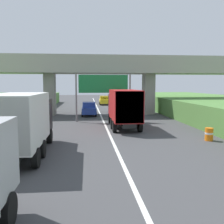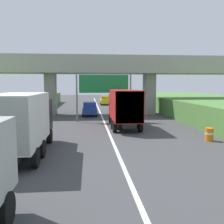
{
  "view_description": "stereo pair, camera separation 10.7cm",
  "coord_description": "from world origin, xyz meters",
  "px_view_note": "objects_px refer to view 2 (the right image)",
  "views": [
    {
      "loc": [
        -1.73,
        1.93,
        3.89
      ],
      "look_at": [
        0.0,
        19.36,
        2.0
      ],
      "focal_mm": 40.47,
      "sensor_mm": 36.0,
      "label": 1
    },
    {
      "loc": [
        -1.63,
        1.92,
        3.89
      ],
      "look_at": [
        0.0,
        19.36,
        2.0
      ],
      "focal_mm": 40.47,
      "sensor_mm": 36.0,
      "label": 2
    }
  ],
  "objects_px": {
    "truck_red": "(124,106)",
    "truck_black": "(23,121)",
    "construction_barrel_3": "(209,134)",
    "car_blue": "(90,109)",
    "car_yellow": "(105,100)",
    "overhead_highway_sign": "(104,87)"
  },
  "relations": [
    {
      "from": "truck_black",
      "to": "car_yellow",
      "type": "height_order",
      "value": "truck_black"
    },
    {
      "from": "truck_red",
      "to": "car_yellow",
      "type": "height_order",
      "value": "truck_red"
    },
    {
      "from": "overhead_highway_sign",
      "to": "truck_black",
      "type": "xyz_separation_m",
      "value": [
        -5.22,
        -12.58,
        -1.76
      ]
    },
    {
      "from": "car_blue",
      "to": "construction_barrel_3",
      "type": "bearing_deg",
      "value": -61.76
    },
    {
      "from": "overhead_highway_sign",
      "to": "car_yellow",
      "type": "height_order",
      "value": "overhead_highway_sign"
    },
    {
      "from": "construction_barrel_3",
      "to": "car_blue",
      "type": "bearing_deg",
      "value": 118.24
    },
    {
      "from": "truck_red",
      "to": "truck_black",
      "type": "xyz_separation_m",
      "value": [
        -6.78,
        -8.51,
        0.0
      ]
    },
    {
      "from": "truck_red",
      "to": "overhead_highway_sign",
      "type": "bearing_deg",
      "value": 110.98
    },
    {
      "from": "overhead_highway_sign",
      "to": "construction_barrel_3",
      "type": "xyz_separation_m",
      "value": [
        6.74,
        -10.09,
        -3.23
      ]
    },
    {
      "from": "truck_red",
      "to": "car_yellow",
      "type": "xyz_separation_m",
      "value": [
        0.05,
        26.52,
        -1.08
      ]
    },
    {
      "from": "truck_red",
      "to": "car_yellow",
      "type": "distance_m",
      "value": 26.54
    },
    {
      "from": "car_yellow",
      "to": "car_blue",
      "type": "bearing_deg",
      "value": -100.17
    },
    {
      "from": "truck_black",
      "to": "truck_red",
      "type": "bearing_deg",
      "value": 51.44
    },
    {
      "from": "overhead_highway_sign",
      "to": "car_blue",
      "type": "height_order",
      "value": "overhead_highway_sign"
    },
    {
      "from": "truck_black",
      "to": "car_yellow",
      "type": "bearing_deg",
      "value": 78.97
    },
    {
      "from": "overhead_highway_sign",
      "to": "car_blue",
      "type": "distance_m",
      "value": 6.12
    },
    {
      "from": "construction_barrel_3",
      "to": "truck_black",
      "type": "bearing_deg",
      "value": -168.23
    },
    {
      "from": "car_yellow",
      "to": "truck_red",
      "type": "bearing_deg",
      "value": -90.1
    },
    {
      "from": "overhead_highway_sign",
      "to": "truck_black",
      "type": "distance_m",
      "value": 13.73
    },
    {
      "from": "car_yellow",
      "to": "construction_barrel_3",
      "type": "distance_m",
      "value": 32.94
    },
    {
      "from": "truck_red",
      "to": "construction_barrel_3",
      "type": "distance_m",
      "value": 8.07
    },
    {
      "from": "truck_black",
      "to": "car_blue",
      "type": "xyz_separation_m",
      "value": [
        3.74,
        17.8,
        -1.08
      ]
    }
  ]
}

